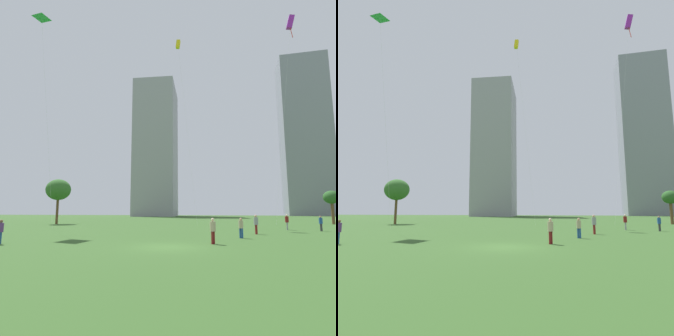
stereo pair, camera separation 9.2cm
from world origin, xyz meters
TOP-DOWN VIEW (x-y plane):
  - ground at (0.00, 0.00)m, footprint 280.00×280.00m
  - person_standing_0 at (2.69, 2.21)m, footprint 0.38×0.38m
  - person_standing_1 at (6.32, 11.36)m, footprint 0.41×0.41m
  - person_standing_2 at (4.73, 6.88)m, footprint 0.37×0.37m
  - person_standing_4 at (-11.36, -0.81)m, footprint 0.36×0.36m
  - person_standing_5 at (10.49, 18.61)m, footprint 0.40×0.40m
  - person_standing_6 at (13.76, 17.22)m, footprint 0.37×0.37m
  - kite_flying_0 at (15.30, 30.47)m, footprint 5.30×2.87m
  - kite_flying_1 at (-21.24, 14.12)m, footprint 4.61×3.80m
  - kite_flying_2 at (-3.96, 27.25)m, footprint 3.24×0.81m
  - park_tree_0 at (-25.55, 27.10)m, footprint 4.26×4.26m
  - park_tree_1 at (21.08, 35.69)m, footprint 2.64×2.64m
  - distant_highrise_0 at (43.90, 136.67)m, footprint 23.31×18.44m
  - distant_highrise_1 at (-28.52, 108.18)m, footprint 20.08×26.83m

SIDE VIEW (x-z plane):
  - ground at x=0.00m, z-range 0.00..0.00m
  - person_standing_4 at x=-11.36m, z-range 0.13..1.75m
  - person_standing_2 at x=4.73m, z-range 0.13..1.77m
  - person_standing_6 at x=13.76m, z-range 0.13..1.81m
  - person_standing_0 at x=2.69m, z-range 0.13..1.86m
  - person_standing_5 at x=10.49m, z-range 0.14..1.96m
  - person_standing_1 at x=6.32m, z-range 0.14..1.99m
  - park_tree_1 at x=21.08m, z-range 1.58..7.27m
  - park_tree_0 at x=-25.55m, z-range 2.02..9.81m
  - kite_flying_1 at x=-21.24m, z-range 14.24..44.09m
  - distant_highrise_1 at x=-28.52m, z-range 0.00..61.11m
  - kite_flying_2 at x=-3.96m, z-range 15.01..46.90m
  - kite_flying_0 at x=15.30m, z-range 16.65..52.58m
  - distant_highrise_0 at x=43.90m, z-range 0.00..82.96m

